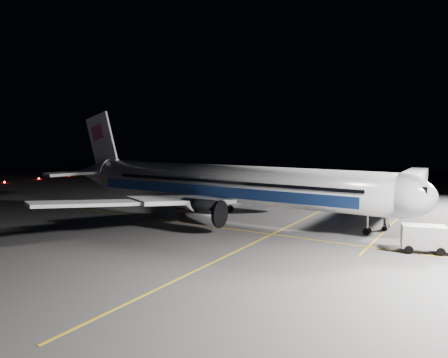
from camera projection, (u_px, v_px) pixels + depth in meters
ground at (228, 218)px, 65.88m from camera, size 200.00×200.00×0.00m
guide_line_main at (290, 226)px, 60.77m from camera, size 0.25×80.00×0.01m
guide_line_cross at (206, 226)px, 60.76m from camera, size 70.00×0.25×0.01m
guide_line_side at (394, 222)px, 63.16m from camera, size 0.25×40.00×0.01m
airliner at (222, 184)px, 65.87m from camera, size 61.48×54.22×16.64m
jet_bridge at (404, 185)px, 69.53m from camera, size 3.60×34.40×6.30m
service_truck at (429, 238)px, 47.13m from camera, size 6.19×3.73×2.97m
baggage_tug at (252, 195)px, 83.63m from camera, size 3.07×2.67×1.94m
safety_cone_a at (227, 211)px, 70.50m from camera, size 0.42×0.42×0.64m
safety_cone_b at (292, 206)px, 75.44m from camera, size 0.40×0.40×0.61m
safety_cone_c at (272, 204)px, 77.37m from camera, size 0.35×0.35×0.53m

